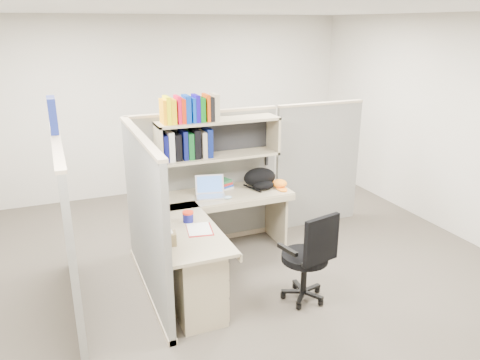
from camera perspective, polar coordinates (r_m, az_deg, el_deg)
name	(u,v)px	position (r m, az deg, el deg)	size (l,w,h in m)	color
ground	(234,275)	(5.13, -0.79, -11.50)	(6.00, 6.00, 0.00)	#39342C
room_shell	(233,127)	(4.54, -0.88, 6.48)	(6.00, 6.00, 6.00)	#B9B4A7
cubicle	(186,187)	(5.04, -6.62, -0.84)	(3.79, 1.84, 1.95)	#5E5E59
desk	(205,257)	(4.57, -4.30, -9.33)	(1.74, 1.75, 0.73)	gray
laptop	(211,187)	(5.20, -3.60, -0.87)	(0.32, 0.32, 0.23)	silver
backpack	(261,179)	(5.48, 2.63, 0.17)	(0.39, 0.30, 0.23)	black
orange_cap	(280,184)	(5.53, 4.84, -0.43)	(0.18, 0.20, 0.10)	orange
snack_canister	(188,217)	(4.59, -6.36, -4.45)	(0.11, 0.11, 0.11)	navy
tissue_box	(169,235)	(4.14, -8.59, -6.67)	(0.11, 0.11, 0.18)	olive
mouse	(228,197)	(5.16, -1.49, -2.13)	(0.09, 0.06, 0.04)	#99BBDA
paper_cup	(210,187)	(5.40, -3.62, -0.87)	(0.07, 0.07, 0.09)	white
book_stack	(223,183)	(5.50, -2.11, -0.42)	(0.16, 0.22, 0.10)	gray
loose_paper	(199,229)	(4.45, -5.02, -5.95)	(0.21, 0.29, 0.00)	white
task_chair	(307,270)	(4.59, 8.19, -10.87)	(0.53, 0.49, 0.94)	black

